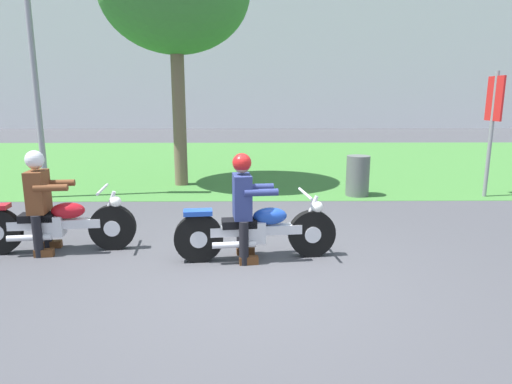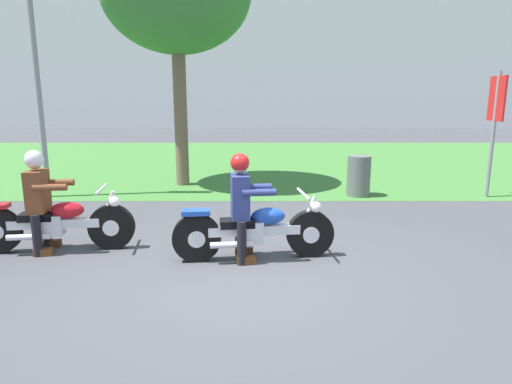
# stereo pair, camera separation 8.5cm
# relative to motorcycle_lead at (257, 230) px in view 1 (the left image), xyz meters

# --- Properties ---
(ground) EXTENTS (120.00, 120.00, 0.00)m
(ground) POSITION_rel_motorcycle_lead_xyz_m (-0.12, -0.60, -0.38)
(ground) COLOR #424247
(grass_verge) EXTENTS (60.00, 12.00, 0.01)m
(grass_verge) POSITION_rel_motorcycle_lead_xyz_m (-0.12, 9.27, -0.38)
(grass_verge) COLOR #3D7533
(grass_verge) RESTS_ON ground
(stadium_facade) EXTENTS (54.35, 8.00, 16.21)m
(stadium_facade) POSITION_rel_motorcycle_lead_xyz_m (1.69, 29.22, 7.72)
(stadium_facade) COLOR silver
(stadium_facade) RESTS_ON ground
(motorcycle_lead) EXTENTS (2.10, 0.66, 0.87)m
(motorcycle_lead) POSITION_rel_motorcycle_lead_xyz_m (0.00, 0.00, 0.00)
(motorcycle_lead) COLOR black
(motorcycle_lead) RESTS_ON ground
(rider_lead) EXTENTS (0.59, 0.50, 1.39)m
(rider_lead) POSITION_rel_motorcycle_lead_xyz_m (-0.17, -0.02, 0.43)
(rider_lead) COLOR black
(rider_lead) RESTS_ON ground
(motorcycle_follow) EXTENTS (2.12, 0.66, 0.87)m
(motorcycle_follow) POSITION_rel_motorcycle_lead_xyz_m (-2.72, 0.30, 0.00)
(motorcycle_follow) COLOR black
(motorcycle_follow) RESTS_ON ground
(rider_follow) EXTENTS (0.59, 0.50, 1.39)m
(rider_follow) POSITION_rel_motorcycle_lead_xyz_m (-2.88, 0.29, 0.43)
(rider_follow) COLOR black
(rider_follow) RESTS_ON ground
(streetlight_pole) EXTENTS (0.96, 0.20, 5.28)m
(streetlight_pole) POSITION_rel_motorcycle_lead_xyz_m (-4.28, 3.69, 2.95)
(streetlight_pole) COLOR gray
(streetlight_pole) RESTS_ON ground
(trash_can) EXTENTS (0.49, 0.49, 0.86)m
(trash_can) POSITION_rel_motorcycle_lead_xyz_m (2.21, 3.80, 0.05)
(trash_can) COLOR #595E5B
(trash_can) RESTS_ON ground
(sign_banner) EXTENTS (0.08, 0.60, 2.60)m
(sign_banner) POSITION_rel_motorcycle_lead_xyz_m (4.91, 3.68, 1.34)
(sign_banner) COLOR gray
(sign_banner) RESTS_ON ground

